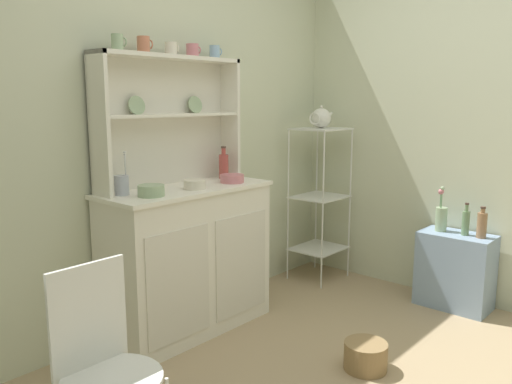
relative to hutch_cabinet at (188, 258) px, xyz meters
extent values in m
cube|color=beige|center=(0.02, 0.26, 0.78)|extent=(3.84, 0.05, 2.50)
cube|color=white|center=(0.00, 0.00, -0.01)|extent=(1.06, 0.42, 0.91)
cube|color=silver|center=(-0.25, -0.21, -0.06)|extent=(0.44, 0.01, 0.63)
cube|color=silver|center=(0.25, -0.21, -0.06)|extent=(0.44, 0.01, 0.63)
cube|color=white|center=(0.00, 0.00, 0.43)|extent=(1.09, 0.45, 0.02)
cube|color=silver|center=(0.00, 0.20, 0.83)|extent=(1.02, 0.02, 0.78)
cube|color=white|center=(-0.50, 0.12, 0.83)|extent=(0.02, 0.18, 0.78)
cube|color=white|center=(0.50, 0.12, 0.83)|extent=(0.02, 0.18, 0.78)
cube|color=white|center=(0.00, 0.12, 0.87)|extent=(0.98, 0.16, 0.02)
cube|color=white|center=(0.00, 0.12, 1.21)|extent=(1.02, 0.18, 0.02)
cylinder|color=#9EB78E|center=(-0.22, 0.16, 0.93)|extent=(0.11, 0.03, 0.11)
cylinder|color=#9EB78E|center=(0.22, 0.16, 0.93)|extent=(0.11, 0.03, 0.11)
cylinder|color=silver|center=(1.14, -0.21, 0.14)|extent=(0.01, 0.01, 1.21)
cylinder|color=silver|center=(1.52, -0.21, 0.14)|extent=(0.01, 0.01, 1.21)
cylinder|color=silver|center=(1.14, 0.11, 0.14)|extent=(0.01, 0.01, 1.21)
cylinder|color=silver|center=(1.52, 0.11, 0.14)|extent=(0.01, 0.01, 1.21)
cube|color=silver|center=(1.33, -0.05, 0.74)|extent=(0.40, 0.35, 0.01)
cube|color=silver|center=(1.33, -0.05, 0.20)|extent=(0.40, 0.35, 0.01)
cube|color=silver|center=(1.33, -0.05, -0.22)|extent=(0.40, 0.35, 0.01)
cube|color=#849EBC|center=(1.46, -1.10, -0.20)|extent=(0.28, 0.48, 0.52)
cylinder|color=white|center=(-1.10, -0.85, -0.02)|extent=(0.36, 0.36, 0.02)
cube|color=white|center=(-1.10, -0.71, 0.18)|extent=(0.31, 0.02, 0.40)
cylinder|color=#93754C|center=(0.30, -1.08, -0.39)|extent=(0.23, 0.23, 0.15)
cylinder|color=#9EB78E|center=(-0.36, 0.12, 1.27)|extent=(0.06, 0.06, 0.09)
torus|color=#9EB78E|center=(-0.32, 0.12, 1.27)|extent=(0.01, 0.05, 0.05)
cylinder|color=#C67556|center=(-0.19, 0.12, 1.27)|extent=(0.07, 0.07, 0.09)
torus|color=#C67556|center=(-0.14, 0.12, 1.27)|extent=(0.01, 0.05, 0.05)
cylinder|color=silver|center=(0.01, 0.12, 1.26)|extent=(0.07, 0.07, 0.08)
torus|color=silver|center=(0.05, 0.12, 1.26)|extent=(0.01, 0.04, 0.04)
cylinder|color=#D17A84|center=(0.18, 0.12, 1.26)|extent=(0.08, 0.08, 0.08)
torus|color=#D17A84|center=(0.23, 0.12, 1.26)|extent=(0.01, 0.05, 0.05)
cylinder|color=#8EB2D1|center=(0.37, 0.12, 1.26)|extent=(0.07, 0.07, 0.08)
torus|color=#8EB2D1|center=(0.41, 0.12, 1.27)|extent=(0.01, 0.05, 0.05)
cylinder|color=#9EB78E|center=(-0.32, -0.07, 0.47)|extent=(0.15, 0.15, 0.06)
cylinder|color=silver|center=(0.00, -0.07, 0.47)|extent=(0.13, 0.13, 0.05)
cylinder|color=#D17A84|center=(0.32, -0.07, 0.47)|extent=(0.15, 0.15, 0.05)
cylinder|color=#B74C47|center=(0.40, 0.09, 0.52)|extent=(0.06, 0.06, 0.16)
cylinder|color=#B74C47|center=(0.40, 0.09, 0.62)|extent=(0.03, 0.03, 0.04)
cylinder|color=#4C382D|center=(0.40, 0.09, 0.65)|extent=(0.03, 0.03, 0.01)
cylinder|color=#B2B7C6|center=(-0.40, 0.08, 0.50)|extent=(0.08, 0.08, 0.11)
cylinder|color=silver|center=(-0.38, 0.07, 0.58)|extent=(0.02, 0.04, 0.19)
ellipsoid|color=silver|center=(-0.38, 0.07, 0.68)|extent=(0.02, 0.01, 0.01)
cylinder|color=silver|center=(-0.38, 0.06, 0.57)|extent=(0.03, 0.03, 0.18)
ellipsoid|color=silver|center=(-0.38, 0.06, 0.67)|extent=(0.02, 0.01, 0.01)
sphere|color=white|center=(1.33, -0.05, 0.82)|extent=(0.15, 0.15, 0.15)
sphere|color=silver|center=(1.33, -0.05, 0.91)|extent=(0.02, 0.02, 0.02)
cylinder|color=white|center=(1.44, -0.05, 0.83)|extent=(0.09, 0.02, 0.07)
torus|color=white|center=(1.24, -0.05, 0.82)|extent=(0.01, 0.10, 0.10)
cylinder|color=#9EB78E|center=(1.46, -0.98, 0.14)|extent=(0.08, 0.08, 0.17)
cylinder|color=#4C844C|center=(1.45, -0.99, 0.28)|extent=(0.00, 0.01, 0.16)
sphere|color=#9EB78E|center=(1.45, -0.99, 0.36)|extent=(0.03, 0.03, 0.03)
cylinder|color=#4C844C|center=(1.45, -0.98, 0.27)|extent=(0.00, 0.01, 0.13)
sphere|color=#DBB760|center=(1.45, -0.98, 0.34)|extent=(0.03, 0.03, 0.03)
cylinder|color=#4C844C|center=(1.45, -0.98, 0.27)|extent=(0.00, 0.01, 0.13)
sphere|color=#D17A84|center=(1.45, -0.98, 0.34)|extent=(0.04, 0.04, 0.04)
cylinder|color=#6B8C60|center=(1.46, -1.15, 0.14)|extent=(0.05, 0.05, 0.16)
cylinder|color=#6B8C60|center=(1.46, -1.15, 0.25)|extent=(0.02, 0.02, 0.05)
cylinder|color=#4C382D|center=(1.46, -1.15, 0.27)|extent=(0.03, 0.03, 0.01)
cylinder|color=#99704C|center=(1.46, -1.26, 0.14)|extent=(0.06, 0.06, 0.17)
cylinder|color=#99704C|center=(1.46, -1.26, 0.24)|extent=(0.03, 0.03, 0.03)
cylinder|color=#4C382D|center=(1.46, -1.26, 0.26)|extent=(0.03, 0.03, 0.01)
camera|label=1|loc=(-2.02, -2.35, 0.97)|focal=36.36mm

